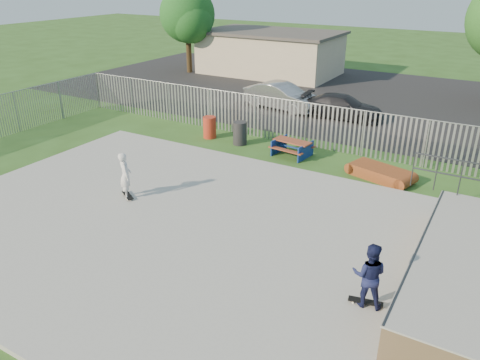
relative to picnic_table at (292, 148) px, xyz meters
The scene contains 16 objects.
ground 7.62m from the picnic_table, 97.82° to the right, with size 120.00×120.00×0.00m, color #2F531C.
concrete_slab 7.61m from the picnic_table, 97.82° to the right, with size 15.00×12.00×0.15m, color #A1A19B.
fence 3.02m from the picnic_table, 90.69° to the right, with size 26.04×16.02×2.00m.
picnic_table is the anchor object (origin of this frame).
funbox 4.00m from the picnic_table, ahead, with size 2.38×1.64×0.43m.
trash_bin_red 4.40m from the picnic_table, behind, with size 0.62×0.62×1.03m, color #AA2D1A.
trash_bin_grey 2.68m from the picnic_table, behind, with size 0.64×0.64×1.06m, color #252527.
parking_lot 11.51m from the picnic_table, 95.16° to the left, with size 40.00×18.00×0.02m, color black.
car_silver 7.46m from the picnic_table, 119.50° to the left, with size 1.58×4.52×1.49m, color #ABABB0.
car_dark 6.49m from the picnic_table, 90.16° to the left, with size 1.75×4.32×1.25m, color black.
building 17.95m from the picnic_table, 120.30° to the left, with size 10.40×6.40×3.20m.
tree_left 19.79m from the picnic_table, 139.31° to the left, with size 4.17×4.17×6.44m.
skateboard_a 10.14m from the picnic_table, 55.50° to the right, with size 0.82×0.35×0.08m.
skateboard_b 7.55m from the picnic_table, 113.89° to the right, with size 0.79×0.58×0.08m.
skater_navy 10.16m from the picnic_table, 55.50° to the right, with size 0.79×0.61×1.62m, color #151A41.
skater_white 7.57m from the picnic_table, 113.89° to the right, with size 0.59×0.39×1.62m, color silver.
Camera 1 is at (8.73, -9.93, 7.27)m, focal length 35.00 mm.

